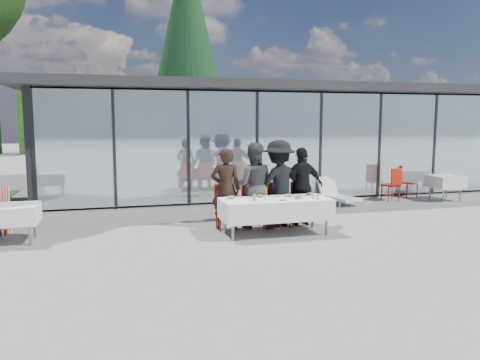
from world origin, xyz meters
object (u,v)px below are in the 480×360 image
(juice_bottle, at_px, (254,198))
(diner_chair_d, at_px, (301,201))
(diner_chair_a, at_px, (225,205))
(lounger, at_px, (335,194))
(diner_c, at_px, (279,183))
(diner_chair_c, at_px, (278,202))
(plate_c, at_px, (288,196))
(spare_table_left, at_px, (15,214))
(plate_b, at_px, (260,196))
(diner_a, at_px, (226,189))
(spare_chair_a, at_px, (406,180))
(conifer_tree, at_px, (187,40))
(diner_d, at_px, (302,186))
(spare_table_right, at_px, (445,182))
(spare_chair_b, at_px, (393,183))
(folded_eyeglasses, at_px, (283,200))
(plate_d, at_px, (311,194))
(diner_chair_b, at_px, (253,203))
(plate_a, at_px, (232,198))
(plate_extra, at_px, (298,198))
(diner_b, at_px, (253,185))
(dining_table, at_px, (275,209))

(juice_bottle, bearing_deg, diner_chair_d, 34.24)
(diner_chair_a, distance_m, lounger, 4.50)
(diner_c, relative_size, diner_chair_d, 1.98)
(diner_chair_c, height_order, plate_c, diner_chair_c)
(spare_table_left, bearing_deg, diner_chair_c, 0.77)
(plate_b, xyz_separation_m, spare_table_left, (-4.82, 0.48, -0.22))
(plate_b, xyz_separation_m, plate_c, (0.61, -0.07, 0.00))
(diner_a, distance_m, spare_chair_a, 7.05)
(spare_table_left, distance_m, lounger, 8.39)
(conifer_tree, bearing_deg, plate_b, -92.05)
(diner_a, distance_m, diner_c, 1.22)
(diner_d, xyz_separation_m, spare_table_right, (5.41, 1.97, -0.33))
(diner_c, xyz_separation_m, plate_b, (-0.60, -0.51, -0.19))
(diner_d, relative_size, spare_table_left, 2.05)
(diner_d, xyz_separation_m, spare_chair_b, (3.87, 2.31, -0.34))
(spare_table_left, bearing_deg, diner_chair_a, 0.99)
(folded_eyeglasses, bearing_deg, diner_chair_a, 133.32)
(spare_table_right, bearing_deg, plate_b, -159.31)
(diner_chair_a, distance_m, plate_b, 0.86)
(plate_c, distance_m, conifer_tree, 13.48)
(diner_chair_a, relative_size, plate_d, 4.03)
(diner_chair_b, xyz_separation_m, spare_table_left, (-4.82, -0.07, 0.02))
(plate_b, bearing_deg, diner_chair_b, 89.70)
(spare_chair_a, bearing_deg, conifer_tree, 120.87)
(plate_a, bearing_deg, diner_d, 16.18)
(spare_table_left, xyz_separation_m, conifer_tree, (5.26, 11.88, 5.43))
(plate_extra, bearing_deg, diner_chair_c, 97.39)
(spare_chair_b, bearing_deg, spare_chair_a, 33.48)
(diner_chair_c, height_order, spare_table_left, diner_chair_c)
(diner_chair_c, distance_m, spare_chair_b, 4.98)
(juice_bottle, distance_m, folded_eyeglasses, 0.59)
(diner_c, height_order, spare_table_left, diner_c)
(diner_b, relative_size, plate_a, 7.77)
(dining_table, relative_size, spare_chair_b, 2.32)
(plate_d, bearing_deg, spare_table_right, 24.55)
(diner_b, xyz_separation_m, conifer_tree, (0.44, 11.84, 5.05))
(diner_a, relative_size, diner_chair_d, 1.82)
(diner_c, distance_m, spare_table_right, 6.30)
(diner_b, xyz_separation_m, plate_d, (1.14, -0.51, -0.16))
(plate_b, bearing_deg, juice_bottle, -121.45)
(juice_bottle, distance_m, lounger, 4.83)
(plate_d, relative_size, juice_bottle, 1.64)
(diner_c, bearing_deg, spare_table_right, -178.02)
(conifer_tree, bearing_deg, diner_a, -95.11)
(plate_b, height_order, spare_chair_b, spare_chair_b)
(plate_extra, bearing_deg, diner_chair_d, 63.78)
(spare_table_left, relative_size, spare_chair_b, 0.88)
(diner_chair_a, distance_m, plate_extra, 1.63)
(dining_table, xyz_separation_m, diner_a, (-0.89, 0.71, 0.35))
(dining_table, height_order, folded_eyeglasses, folded_eyeglasses)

